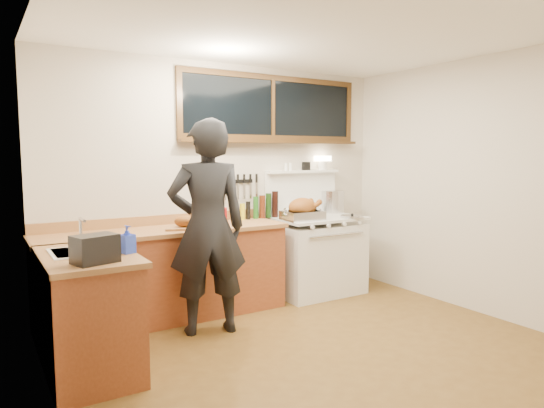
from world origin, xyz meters
TOP-DOWN VIEW (x-y plane):
  - ground_plane at (0.00, 0.00)m, footprint 4.00×3.50m
  - room_shell at (0.00, 0.00)m, footprint 4.10×3.60m
  - counter_back at (-0.80, 1.45)m, footprint 2.44×0.64m
  - counter_left at (-1.70, 0.62)m, footprint 0.64×1.09m
  - sink_unit at (-1.68, 0.70)m, footprint 0.50×0.45m
  - vintage_stove at (1.00, 1.41)m, footprint 1.02×0.74m
  - back_window at (0.60, 1.72)m, footprint 2.32×0.13m
  - left_doorway at (-1.99, -0.55)m, footprint 0.02×1.04m
  - knife_strip at (0.12, 1.73)m, footprint 0.52×0.03m
  - man at (-0.60, 0.91)m, footprint 0.80×0.62m
  - soap_bottle at (-1.43, 0.48)m, footprint 0.12×0.12m
  - toaster at (-1.70, 0.27)m, footprint 0.32×0.26m
  - cutting_board at (-0.64, 1.34)m, footprint 0.43×0.38m
  - roast_turkey at (0.71, 1.27)m, footprint 0.46×0.34m
  - stockpot at (1.43, 1.65)m, footprint 0.31×0.31m
  - saucepan at (1.04, 1.62)m, footprint 0.23×0.31m
  - pot_lid at (1.32, 1.15)m, footprint 0.30×0.30m
  - coffee_tin at (-0.18, 1.48)m, footprint 0.14×0.13m
  - pitcher at (-0.33, 1.58)m, footprint 0.10×0.10m
  - bottle_cluster at (0.37, 1.63)m, footprint 0.58×0.07m

SIDE VIEW (x-z plane):
  - ground_plane at x=0.00m, z-range -0.02..0.00m
  - counter_left at x=-1.70m, z-range 0.00..0.90m
  - counter_back at x=-0.80m, z-range -0.05..0.95m
  - vintage_stove at x=1.00m, z-range -0.33..1.27m
  - sink_unit at x=-1.68m, z-range 0.66..1.03m
  - pot_lid at x=1.32m, z-range 0.89..0.93m
  - cutting_board at x=-0.64m, z-range 0.89..1.02m
  - saucepan at x=1.04m, z-range 0.90..1.03m
  - man at x=-0.60m, z-range 0.00..1.94m
  - pitcher at x=-0.33m, z-range 0.90..1.06m
  - coffee_tin at x=-0.18m, z-range 0.90..1.07m
  - toaster at x=-1.70m, z-range 0.90..1.09m
  - roast_turkey at x=0.71m, z-range 0.88..1.12m
  - soap_bottle at x=-1.43m, z-range 0.90..1.11m
  - bottle_cluster at x=0.37m, z-range 0.88..1.18m
  - stockpot at x=1.43m, z-range 0.90..1.17m
  - left_doorway at x=-1.99m, z-range 0.00..2.17m
  - knife_strip at x=0.12m, z-range 1.17..1.45m
  - room_shell at x=0.00m, z-range 0.32..2.97m
  - back_window at x=0.60m, z-range 1.68..2.45m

